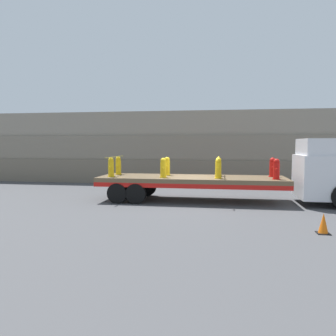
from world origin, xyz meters
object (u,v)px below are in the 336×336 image
at_px(truck_cab, 327,171).
at_px(fire_hydrant_yellow_near_1, 163,168).
at_px(fire_hydrant_yellow_near_2, 218,169).
at_px(fire_hydrant_red_far_3, 272,167).
at_px(fire_hydrant_yellow_far_0, 118,166).
at_px(flatbed_trailer, 181,181).
at_px(fire_hydrant_yellow_far_1, 167,166).
at_px(fire_hydrant_yellow_far_2, 218,167).
at_px(fire_hydrant_red_near_3, 276,169).
at_px(fire_hydrant_yellow_near_0, 111,167).
at_px(traffic_cone, 323,224).

bearing_deg(truck_cab, fire_hydrant_yellow_near_1, -175.65).
height_order(fire_hydrant_yellow_near_2, fire_hydrant_red_far_3, same).
bearing_deg(fire_hydrant_red_far_3, fire_hydrant_yellow_far_0, 180.00).
relative_size(flatbed_trailer, fire_hydrant_yellow_far_1, 9.61).
relative_size(truck_cab, fire_hydrant_yellow_near_1, 3.22).
bearing_deg(fire_hydrant_yellow_far_2, fire_hydrant_red_far_3, 0.00).
xyz_separation_m(flatbed_trailer, fire_hydrant_red_near_3, (4.28, -0.56, 0.66)).
bearing_deg(fire_hydrant_yellow_near_0, fire_hydrant_red_near_3, 0.00).
bearing_deg(fire_hydrant_yellow_near_2, flatbed_trailer, 162.53).
height_order(fire_hydrant_yellow_far_0, fire_hydrant_yellow_near_2, same).
bearing_deg(fire_hydrant_yellow_far_2, fire_hydrant_yellow_far_0, 180.00).
relative_size(flatbed_trailer, traffic_cone, 13.98).
distance_m(truck_cab, fire_hydrant_red_far_3, 2.34).
bearing_deg(fire_hydrant_yellow_far_2, truck_cab, -6.62).
xyz_separation_m(fire_hydrant_yellow_far_2, traffic_cone, (3.19, -5.62, -1.29)).
bearing_deg(fire_hydrant_yellow_far_1, flatbed_trailer, -36.39).
bearing_deg(fire_hydrant_red_near_3, fire_hydrant_red_far_3, 90.00).
xyz_separation_m(fire_hydrant_yellow_far_0, fire_hydrant_red_far_3, (7.56, 0.00, 0.00)).
xyz_separation_m(fire_hydrant_yellow_far_1, fire_hydrant_red_far_3, (5.04, 0.00, 0.00)).
xyz_separation_m(flatbed_trailer, fire_hydrant_yellow_near_1, (-0.75, -0.56, 0.66)).
height_order(fire_hydrant_red_near_3, fire_hydrant_red_far_3, same).
relative_size(fire_hydrant_yellow_far_1, fire_hydrant_yellow_far_2, 1.00).
relative_size(truck_cab, fire_hydrant_red_far_3, 3.22).
bearing_deg(fire_hydrant_yellow_near_1, fire_hydrant_yellow_near_2, 0.00).
distance_m(fire_hydrant_red_near_3, fire_hydrant_red_far_3, 1.11).
distance_m(fire_hydrant_yellow_far_1, traffic_cone, 8.12).
xyz_separation_m(truck_cab, fire_hydrant_red_near_3, (-2.27, -0.56, 0.10)).
bearing_deg(fire_hydrant_red_far_3, traffic_cone, -83.19).
height_order(fire_hydrant_yellow_far_0, fire_hydrant_yellow_far_1, same).
relative_size(fire_hydrant_yellow_far_0, fire_hydrant_yellow_far_1, 1.00).
bearing_deg(fire_hydrant_yellow_far_1, fire_hydrant_red_far_3, 0.00).
relative_size(fire_hydrant_red_far_3, traffic_cone, 1.46).
height_order(fire_hydrant_yellow_far_0, fire_hydrant_red_near_3, same).
xyz_separation_m(fire_hydrant_yellow_far_0, fire_hydrant_yellow_near_2, (5.04, -1.11, 0.00)).
distance_m(fire_hydrant_yellow_far_0, fire_hydrant_red_far_3, 7.56).
distance_m(fire_hydrant_yellow_far_1, fire_hydrant_red_near_3, 5.16).
xyz_separation_m(flatbed_trailer, fire_hydrant_yellow_near_0, (-3.27, -0.56, 0.66)).
height_order(truck_cab, flatbed_trailer, truck_cab).
relative_size(fire_hydrant_yellow_far_2, fire_hydrant_red_far_3, 1.00).
distance_m(fire_hydrant_yellow_far_1, fire_hydrant_yellow_near_2, 2.75).
xyz_separation_m(fire_hydrant_yellow_near_1, fire_hydrant_red_far_3, (5.04, 1.11, 0.00)).
bearing_deg(fire_hydrant_yellow_far_0, fire_hydrant_yellow_near_1, -23.80).
xyz_separation_m(fire_hydrant_yellow_near_1, fire_hydrant_red_near_3, (5.04, 0.00, 0.00)).
bearing_deg(fire_hydrant_yellow_far_1, fire_hydrant_yellow_far_2, 0.00).
bearing_deg(traffic_cone, truck_cab, 72.54).
distance_m(truck_cab, fire_hydrant_yellow_far_2, 4.82).
bearing_deg(traffic_cone, fire_hydrant_yellow_near_1, 141.68).
distance_m(truck_cab, fire_hydrant_yellow_near_1, 7.33).
height_order(fire_hydrant_yellow_far_1, fire_hydrant_red_near_3, same).
distance_m(fire_hydrant_yellow_near_1, traffic_cone, 7.39).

